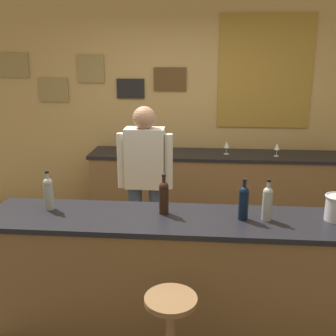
# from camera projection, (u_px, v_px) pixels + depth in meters

# --- Properties ---
(ground_plane) EXTENTS (10.00, 10.00, 0.00)m
(ground_plane) POSITION_uv_depth(u_px,v_px,m) (174.00, 295.00, 3.61)
(ground_plane) COLOR #423D38
(back_wall) EXTENTS (6.00, 0.09, 2.80)m
(back_wall) POSITION_uv_depth(u_px,v_px,m) (187.00, 106.00, 5.16)
(back_wall) COLOR tan
(back_wall) RESTS_ON ground_plane
(bar_counter) EXTENTS (2.75, 0.60, 0.92)m
(bar_counter) POSITION_uv_depth(u_px,v_px,m) (170.00, 273.00, 3.10)
(bar_counter) COLOR brown
(bar_counter) RESTS_ON ground_plane
(side_counter) EXTENTS (3.09, 0.56, 0.90)m
(side_counter) POSITION_uv_depth(u_px,v_px,m) (216.00, 189.00, 5.03)
(side_counter) COLOR brown
(side_counter) RESTS_ON ground_plane
(bartender) EXTENTS (0.52, 0.21, 1.62)m
(bartender) POSITION_uv_depth(u_px,v_px,m) (145.00, 179.00, 3.81)
(bartender) COLOR #384766
(bartender) RESTS_ON ground_plane
(bar_stool) EXTENTS (0.32, 0.32, 0.68)m
(bar_stool) POSITION_uv_depth(u_px,v_px,m) (171.00, 329.00, 2.48)
(bar_stool) COLOR brown
(bar_stool) RESTS_ON ground_plane
(wine_bottle_a) EXTENTS (0.07, 0.07, 0.31)m
(wine_bottle_a) POSITION_uv_depth(u_px,v_px,m) (48.00, 192.00, 3.09)
(wine_bottle_a) COLOR #999E99
(wine_bottle_a) RESTS_ON bar_counter
(wine_bottle_b) EXTENTS (0.07, 0.07, 0.31)m
(wine_bottle_b) POSITION_uv_depth(u_px,v_px,m) (164.00, 196.00, 3.01)
(wine_bottle_b) COLOR black
(wine_bottle_b) RESTS_ON bar_counter
(wine_bottle_c) EXTENTS (0.07, 0.07, 0.31)m
(wine_bottle_c) POSITION_uv_depth(u_px,v_px,m) (244.00, 202.00, 2.90)
(wine_bottle_c) COLOR black
(wine_bottle_c) RESTS_ON bar_counter
(wine_bottle_d) EXTENTS (0.07, 0.07, 0.31)m
(wine_bottle_d) POSITION_uv_depth(u_px,v_px,m) (267.00, 202.00, 2.89)
(wine_bottle_d) COLOR #999E99
(wine_bottle_d) RESTS_ON bar_counter
(wine_glass_a) EXTENTS (0.07, 0.07, 0.16)m
(wine_glass_a) POSITION_uv_depth(u_px,v_px,m) (227.00, 145.00, 4.86)
(wine_glass_a) COLOR silver
(wine_glass_a) RESTS_ON side_counter
(wine_glass_b) EXTENTS (0.07, 0.07, 0.16)m
(wine_glass_b) POSITION_uv_depth(u_px,v_px,m) (277.00, 147.00, 4.76)
(wine_glass_b) COLOR silver
(wine_glass_b) RESTS_ON side_counter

